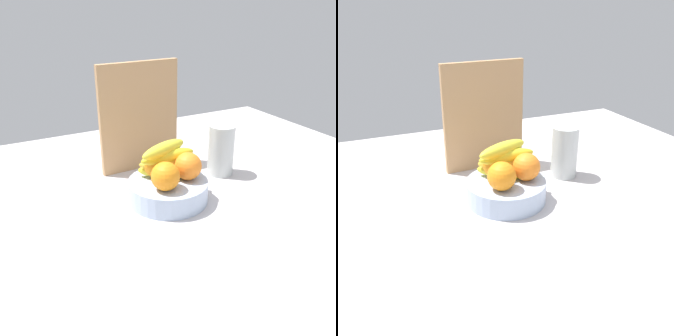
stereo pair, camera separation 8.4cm
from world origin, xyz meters
The scene contains 8 objects.
ground_plane centered at (0.00, 0.00, -1.50)cm, with size 180.00×140.00×3.00cm, color #B9B2B4.
fruit_bowl centered at (2.35, -0.62, 3.14)cm, with size 23.04×23.04×6.28cm, color #ACBFDB.
orange_front_left centered at (-0.77, -4.96, 10.27)cm, with size 7.97×7.97×7.97cm, color orange.
orange_front_right centered at (7.98, -2.14, 10.27)cm, with size 7.97×7.97×7.97cm, color orange.
orange_center centered at (0.74, 3.58, 10.27)cm, with size 7.97×7.97×7.97cm, color orange.
banana_bunch centered at (3.31, 1.87, 11.58)cm, with size 18.68×12.76×10.60cm.
cutting_board centered at (5.25, 24.66, 18.00)cm, with size 28.00×1.80×36.00cm, color tan.
thermos_tumbler centered at (26.43, 7.32, 8.40)cm, with size 8.60×8.60×16.81cm, color #BAC1BF.
Camera 1 is at (-42.48, -83.82, 53.51)cm, focal length 39.53 mm.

